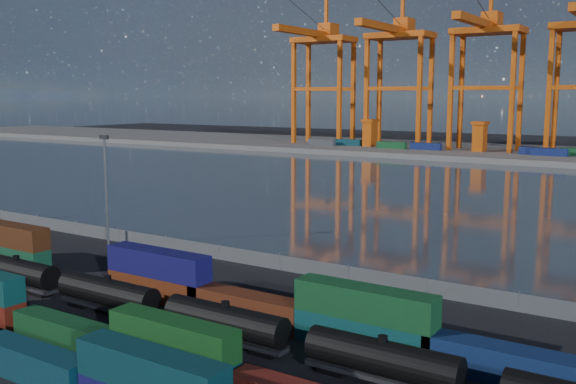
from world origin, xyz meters
The scene contains 11 objects.
ground centered at (0.00, 0.00, 0.00)m, with size 700.00×700.00×0.00m, color black.
harbor_water centered at (0.00, 105.00, 0.01)m, with size 700.00×700.00×0.00m, color #303B46.
far_quay centered at (0.00, 210.00, 1.00)m, with size 700.00×70.00×2.00m, color #514F4C.
container_row_mid centered at (8.46, -3.79, 1.67)m, with size 141.12×2.39×5.10m.
container_row_north centered at (0.35, 10.36, 2.24)m, with size 141.63×2.67×5.69m.
tanker_string centered at (-13.54, 4.56, 2.00)m, with size 121.49×2.79×3.99m.
waterfront_fence centered at (0.00, 28.00, 1.00)m, with size 160.12×0.12×2.20m.
yard_light_mast centered at (-30.00, 26.00, 9.30)m, with size 1.60×0.40×16.60m.
gantry_cranes centered at (-7.50, 203.23, 40.90)m, with size 200.66×49.28×66.73m.
quay_containers centered at (-11.00, 195.46, 3.30)m, with size 172.58×10.99×2.60m.
straddle_carriers centered at (-2.50, 200.00, 7.82)m, with size 140.00×7.00×11.10m.
Camera 1 is at (44.76, -39.17, 22.33)m, focal length 40.00 mm.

